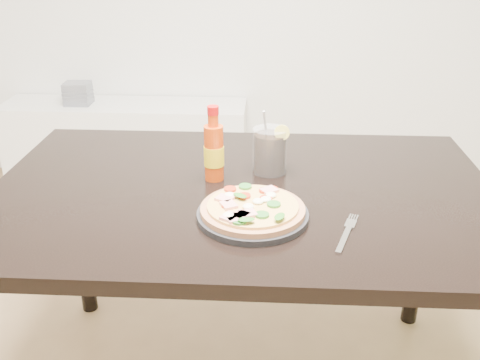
# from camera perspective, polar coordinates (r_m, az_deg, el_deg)

# --- Properties ---
(dining_table) EXTENTS (1.40, 0.90, 0.75)m
(dining_table) POSITION_cam_1_polar(r_m,az_deg,el_deg) (1.52, 0.25, -3.68)
(dining_table) COLOR black
(dining_table) RESTS_ON ground
(plate) EXTENTS (0.28, 0.28, 0.02)m
(plate) POSITION_cam_1_polar(r_m,az_deg,el_deg) (1.32, 1.36, -3.75)
(plate) COLOR black
(plate) RESTS_ON dining_table
(pizza) EXTENTS (0.26, 0.26, 0.03)m
(pizza) POSITION_cam_1_polar(r_m,az_deg,el_deg) (1.32, 1.29, -2.99)
(pizza) COLOR #B77B52
(pizza) RESTS_ON plate
(hot_sauce_bottle) EXTENTS (0.07, 0.07, 0.22)m
(hot_sauce_bottle) POSITION_cam_1_polar(r_m,az_deg,el_deg) (1.50, -2.80, 3.10)
(hot_sauce_bottle) COLOR #CB3F0B
(hot_sauce_bottle) RESTS_ON dining_table
(cola_cup) EXTENTS (0.11, 0.10, 0.19)m
(cola_cup) POSITION_cam_1_polar(r_m,az_deg,el_deg) (1.56, 3.20, 3.05)
(cola_cup) COLOR black
(cola_cup) RESTS_ON dining_table
(fork) EXTENTS (0.08, 0.18, 0.00)m
(fork) POSITION_cam_1_polar(r_m,az_deg,el_deg) (1.29, 11.37, -5.42)
(fork) COLOR silver
(fork) RESTS_ON dining_table
(media_console) EXTENTS (1.40, 0.34, 0.50)m
(media_console) POSITION_cam_1_polar(r_m,az_deg,el_deg) (3.24, -11.94, 3.72)
(media_console) COLOR white
(media_console) RESTS_ON ground
(cd_stack) EXTENTS (0.14, 0.12, 0.13)m
(cd_stack) POSITION_cam_1_polar(r_m,az_deg,el_deg) (3.20, -16.91, 8.83)
(cd_stack) COLOR slate
(cd_stack) RESTS_ON media_console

